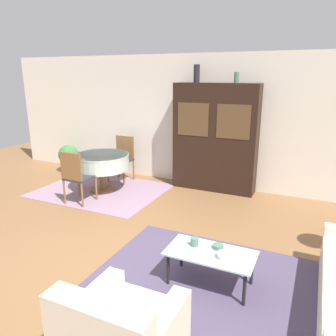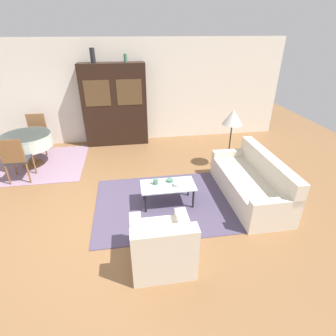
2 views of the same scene
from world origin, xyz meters
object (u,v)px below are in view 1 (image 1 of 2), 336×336
dining_chair_near (76,175)px  dining_chair_far (123,156)px  bowl (225,256)px  vase_tall (197,74)px  vase_short (237,78)px  dining_table (102,162)px  cup (194,242)px  bowl_small (218,247)px  coffee_table (210,256)px  display_cabinet (215,138)px  potted_plant (69,156)px

dining_chair_near → dining_chair_far: 1.54m
bowl → vase_tall: bearing=115.7°
bowl → vase_short: bearing=103.2°
dining_table → dining_chair_near: 0.77m
bowl → vase_short: 3.72m
dining_table → cup: 3.38m
dining_table → bowl_small: size_ratio=9.29×
vase_tall → vase_short: size_ratio=1.72×
dining_chair_far → coffee_table: bearing=136.1°
vase_tall → vase_short: 0.79m
dining_table → display_cabinet: bearing=27.8°
vase_tall → dining_chair_near: bearing=-131.0°
bowl_small → vase_tall: bearing=115.0°
bowl_small → bowl: bearing=-52.2°
bowl → vase_tall: (-1.53, 3.17, 1.87)m
dining_table → vase_tall: size_ratio=3.23×
coffee_table → display_cabinet: size_ratio=0.46×
dining_chair_far → bowl_small: size_ratio=8.26×
dining_table → vase_short: bearing=24.0°
bowl_small → coffee_table: bearing=-113.4°
vase_tall → potted_plant: 3.68m
potted_plant → bowl_small: bearing=-31.0°
coffee_table → vase_short: vase_short is taller
dining_table → bowl_small: 3.57m
dining_chair_far → cup: 3.89m
coffee_table → display_cabinet: display_cabinet is taller
dining_chair_far → bowl_small: (2.99, -2.72, -0.13)m
coffee_table → bowl_small: size_ratio=8.25×
coffee_table → cup: bearing=164.0°
dining_table → vase_short: vase_short is taller
bowl → vase_short: (-0.75, 3.17, 1.80)m
dining_table → dining_chair_far: dining_chair_far is taller
bowl → coffee_table: bearing=163.8°
dining_chair_near → bowl_small: size_ratio=8.26×
bowl → potted_plant: potted_plant is taller
dining_chair_near → bowl_small: 3.22m
vase_tall → bowl: bearing=-64.3°
display_cabinet → dining_chair_far: 2.09m
dining_table → vase_tall: 2.55m
bowl_small → vase_tall: vase_tall is taller
display_cabinet → cup: bearing=-76.7°
potted_plant → vase_short: bearing=4.2°
display_cabinet → dining_table: display_cabinet is taller
dining_table → dining_chair_near: size_ratio=1.12×
cup → vase_tall: size_ratio=0.29×
vase_short → bowl_small: bearing=-78.4°
display_cabinet → vase_short: size_ratio=10.80×
coffee_table → potted_plant: potted_plant is taller
display_cabinet → dining_table: (-2.00, -1.06, -0.46)m
vase_tall → dining_chair_far: bearing=-169.8°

